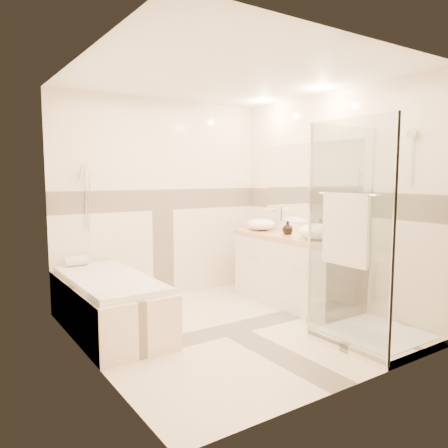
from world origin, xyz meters
TOP-DOWN VIEW (x-y plane):
  - room at (0.06, 0.01)m, footprint 2.82×3.02m
  - bathtub at (-1.02, 0.65)m, footprint 0.75×1.70m
  - vanity at (1.12, 0.30)m, footprint 0.58×1.62m
  - shower_enclosure at (0.83, -0.97)m, footprint 0.96×0.93m
  - vessel_sink_near at (1.10, 0.87)m, footprint 0.38×0.38m
  - vessel_sink_far at (1.10, -0.12)m, footprint 0.44×0.44m
  - faucet_near at (1.32, 0.87)m, footprint 0.12×0.03m
  - faucet_far at (1.32, -0.12)m, footprint 0.10×0.03m
  - amenity_bottle_a at (1.10, 0.37)m, footprint 0.07×0.07m
  - amenity_bottle_b at (1.10, 0.37)m, footprint 0.13×0.13m
  - folded_towels at (1.10, 0.97)m, footprint 0.17×0.25m
  - rolled_towel at (-1.15, 1.33)m, footprint 0.24×0.11m

SIDE VIEW (x-z plane):
  - bathtub at x=-1.02m, z-range 0.03..0.59m
  - vanity at x=1.12m, z-range 0.00..0.85m
  - shower_enclosure at x=0.83m, z-range -0.51..1.53m
  - rolled_towel at x=-1.15m, z-range 0.56..0.67m
  - folded_towels at x=1.10m, z-range 0.85..0.93m
  - amenity_bottle_a at x=1.10m, z-range 0.85..1.00m
  - vessel_sink_near at x=1.10m, z-range 0.85..1.00m
  - amenity_bottle_b at x=1.10m, z-range 0.85..1.01m
  - vessel_sink_far at x=1.10m, z-range 0.85..1.03m
  - faucet_far at x=1.32m, z-range 0.87..1.12m
  - faucet_near at x=1.32m, z-range 0.87..1.16m
  - room at x=0.06m, z-range 0.00..2.52m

